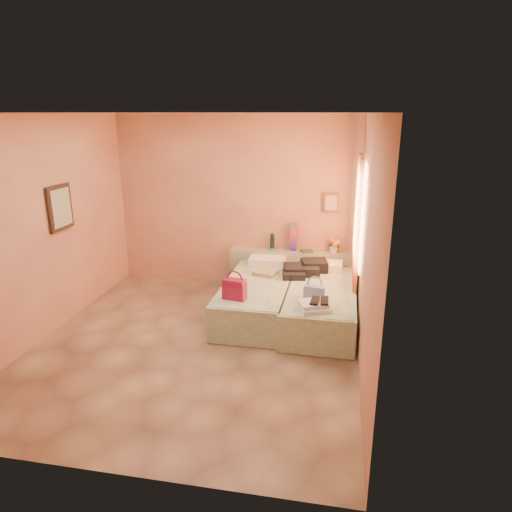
# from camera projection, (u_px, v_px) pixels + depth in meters

# --- Properties ---
(ground) EXTENTS (4.50, 4.50, 0.00)m
(ground) POSITION_uv_depth(u_px,v_px,m) (198.00, 343.00, 5.81)
(ground) COLOR tan
(ground) RESTS_ON ground
(room_walls) EXTENTS (4.02, 4.51, 2.81)m
(room_walls) POSITION_uv_depth(u_px,v_px,m) (221.00, 197.00, 5.77)
(room_walls) COLOR tan
(room_walls) RESTS_ON ground
(headboard_ledge) EXTENTS (2.05, 0.30, 0.65)m
(headboard_ledge) POSITION_uv_depth(u_px,v_px,m) (292.00, 270.00, 7.51)
(headboard_ledge) COLOR #969D80
(headboard_ledge) RESTS_ON ground
(bed_left) EXTENTS (0.92, 2.01, 0.50)m
(bed_left) POSITION_uv_depth(u_px,v_px,m) (258.00, 298.00, 6.58)
(bed_left) COLOR beige
(bed_left) RESTS_ON ground
(bed_right) EXTENTS (0.92, 2.01, 0.50)m
(bed_right) POSITION_uv_depth(u_px,v_px,m) (321.00, 305.00, 6.35)
(bed_right) COLOR beige
(bed_right) RESTS_ON ground
(water_bottle) EXTENTS (0.09, 0.09, 0.26)m
(water_bottle) POSITION_uv_depth(u_px,v_px,m) (272.00, 242.00, 7.48)
(water_bottle) COLOR #143922
(water_bottle) RESTS_ON headboard_ledge
(rainbow_box) EXTENTS (0.10, 0.10, 0.45)m
(rainbow_box) POSITION_uv_depth(u_px,v_px,m) (294.00, 237.00, 7.41)
(rainbow_box) COLOR maroon
(rainbow_box) RESTS_ON headboard_ledge
(small_dish) EXTENTS (0.16, 0.16, 0.03)m
(small_dish) POSITION_uv_depth(u_px,v_px,m) (272.00, 249.00, 7.50)
(small_dish) COLOR #4A896C
(small_dish) RESTS_ON headboard_ledge
(green_book) EXTENTS (0.22, 0.19, 0.03)m
(green_book) POSITION_uv_depth(u_px,v_px,m) (307.00, 251.00, 7.37)
(green_book) COLOR #2A4F31
(green_book) RESTS_ON headboard_ledge
(flower_vase) EXTENTS (0.25, 0.25, 0.28)m
(flower_vase) POSITION_uv_depth(u_px,v_px,m) (334.00, 244.00, 7.31)
(flower_vase) COLOR beige
(flower_vase) RESTS_ON headboard_ledge
(magenta_handbag) EXTENTS (0.31, 0.21, 0.27)m
(magenta_handbag) POSITION_uv_depth(u_px,v_px,m) (235.00, 289.00, 5.87)
(magenta_handbag) COLOR maroon
(magenta_handbag) RESTS_ON bed_left
(khaki_garment) EXTENTS (0.37, 0.33, 0.05)m
(khaki_garment) POSITION_uv_depth(u_px,v_px,m) (265.00, 273.00, 6.78)
(khaki_garment) COLOR tan
(khaki_garment) RESTS_ON bed_left
(clothes_pile) EXTENTS (0.65, 0.65, 0.17)m
(clothes_pile) POSITION_uv_depth(u_px,v_px,m) (304.00, 269.00, 6.79)
(clothes_pile) COLOR black
(clothes_pile) RESTS_ON bed_right
(blue_handbag) EXTENTS (0.28, 0.15, 0.17)m
(blue_handbag) POSITION_uv_depth(u_px,v_px,m) (314.00, 292.00, 5.89)
(blue_handbag) COLOR #3F6498
(blue_handbag) RESTS_ON bed_right
(towel_stack) EXTENTS (0.43, 0.41, 0.10)m
(towel_stack) POSITION_uv_depth(u_px,v_px,m) (314.00, 306.00, 5.55)
(towel_stack) COLOR white
(towel_stack) RESTS_ON bed_right
(sandal_pair) EXTENTS (0.21, 0.27, 0.03)m
(sandal_pair) POSITION_uv_depth(u_px,v_px,m) (320.00, 301.00, 5.55)
(sandal_pair) COLOR black
(sandal_pair) RESTS_ON towel_stack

